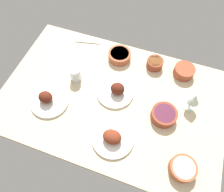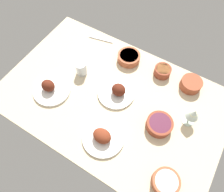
% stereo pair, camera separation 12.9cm
% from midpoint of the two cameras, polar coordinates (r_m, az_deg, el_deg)
% --- Properties ---
extents(dining_table, '(1.40, 0.90, 0.04)m').
position_cam_midpoint_polar(dining_table, '(1.33, 2.78, -1.09)').
color(dining_table, '#C6B28E').
rests_on(dining_table, ground).
extents(plate_center_main, '(0.24, 0.24, 0.09)m').
position_cam_midpoint_polar(plate_center_main, '(1.36, -13.97, 1.80)').
color(plate_center_main, silver).
rests_on(plate_center_main, dining_table).
extents(plate_near_viewer, '(0.24, 0.24, 0.09)m').
position_cam_midpoint_polar(plate_near_viewer, '(1.30, 4.22, 0.94)').
color(plate_near_viewer, silver).
rests_on(plate_near_viewer, dining_table).
extents(plate_far_side, '(0.24, 0.24, 0.08)m').
position_cam_midpoint_polar(plate_far_side, '(1.18, 0.63, -11.42)').
color(plate_far_side, silver).
rests_on(plate_far_side, dining_table).
extents(bowl_onions, '(0.15, 0.15, 0.06)m').
position_cam_midpoint_polar(bowl_onions, '(1.25, 15.85, -7.78)').
color(bowl_onions, brown).
rests_on(bowl_onions, dining_table).
extents(bowl_soup, '(0.11, 0.11, 0.06)m').
position_cam_midpoint_polar(bowl_soup, '(1.44, 16.27, 6.43)').
color(bowl_soup, brown).
rests_on(bowl_soup, dining_table).
extents(bowl_sauce, '(0.16, 0.16, 0.05)m').
position_cam_midpoint_polar(bowl_sauce, '(1.47, 7.21, 10.36)').
color(bowl_sauce, '#A35133').
rests_on(bowl_sauce, dining_table).
extents(bowl_cream, '(0.14, 0.14, 0.06)m').
position_cam_midpoint_polar(bowl_cream, '(1.17, 17.86, -21.89)').
color(bowl_cream, '#A35133').
rests_on(bowl_cream, dining_table).
extents(bowl_potatoes, '(0.13, 0.13, 0.06)m').
position_cam_midpoint_polar(bowl_potatoes, '(1.44, 23.36, 2.88)').
color(bowl_potatoes, brown).
rests_on(bowl_potatoes, dining_table).
extents(wine_glass, '(0.08, 0.08, 0.14)m').
position_cam_midpoint_polar(wine_glass, '(1.26, 24.21, -4.88)').
color(wine_glass, silver).
rests_on(wine_glass, dining_table).
extents(water_tumbler, '(0.07, 0.07, 0.09)m').
position_cam_midpoint_polar(water_tumbler, '(1.38, -5.81, 7.36)').
color(water_tumbler, silver).
rests_on(water_tumbler, dining_table).
extents(fork_loose, '(0.18, 0.05, 0.01)m').
position_cam_midpoint_polar(fork_loose, '(1.60, -0.72, 15.13)').
color(fork_loose, silver).
rests_on(fork_loose, dining_table).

